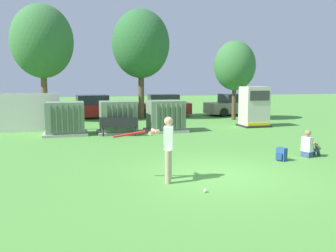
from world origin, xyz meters
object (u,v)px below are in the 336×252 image
Objects in this scene: batter at (166,145)px; parked_car_right_of_center at (162,106)px; seated_spectator at (309,146)px; generator_enclosure at (254,107)px; sports_ball at (205,191)px; parked_car_left_of_center at (91,108)px; parked_car_leftmost at (3,110)px; park_bench at (119,125)px; parked_car_rightmost at (233,105)px; transformer_west at (65,119)px; transformer_mid_east at (166,116)px; backpack at (281,154)px; transformer_mid_west at (118,118)px.

parked_car_right_of_center is (3.98, 16.52, -0.22)m from batter.
generator_enclosure is at bearing 75.18° from seated_spectator.
parked_car_right_of_center is at bearing 96.43° from seated_spectator.
sports_ball is 0.02× the size of parked_car_left_of_center.
batter is 0.40× the size of parked_car_leftmost.
park_bench is at bearing -168.89° from generator_enclosure.
parked_car_leftmost is (-14.45, 6.39, -0.38)m from generator_enclosure.
parked_car_leftmost and parked_car_rightmost have the same top height.
batter reaches higher than transformer_west.
parked_car_left_of_center and parked_car_rightmost have the same top height.
transformer_west is 1.00× the size of transformer_mid_east.
parked_car_rightmost is (12.21, 6.94, -0.04)m from transformer_west.
park_bench is 8.51m from parked_car_left_of_center.
seated_spectator is 2.19× the size of backpack.
seated_spectator is 0.22× the size of parked_car_left_of_center.
transformer_west and parked_car_left_of_center have the same top height.
generator_enclosure is at bearing 2.77° from transformer_west.
transformer_mid_west is 9.41m from seated_spectator.
parked_car_right_of_center is at bearing 175.46° from parked_car_rightmost.
sports_ball is 0.02× the size of parked_car_leftmost.
backpack is (-1.30, -0.33, -0.16)m from seated_spectator.
transformer_mid_west is 11.89m from parked_car_rightmost.
park_bench is (-7.99, -1.57, -0.60)m from generator_enclosure.
park_bench is 0.42× the size of parked_car_rightmost.
transformer_mid_east is 0.48× the size of parked_car_leftmost.
parked_car_rightmost is at bearing 75.05° from generator_enclosure.
backpack is at bearing -88.61° from parked_car_right_of_center.
parked_car_left_of_center is at bearing 114.65° from transformer_mid_east.
backpack is at bearing -165.87° from seated_spectator.
transformer_mid_east is at bearing 114.33° from seated_spectator.
park_bench is 8.70m from seated_spectator.
transformer_west is at bearing -60.20° from parked_car_leftmost.
park_bench is at bearing -95.07° from transformer_mid_west.
sports_ball is 0.02× the size of parked_car_right_of_center.
batter is at bearing -86.13° from parked_car_left_of_center.
transformer_mid_west and transformer_mid_east have the same top height.
batter is (-7.76, -9.66, -0.16)m from generator_enclosure.
parked_car_right_of_center is (1.66, 7.48, -0.04)m from transformer_mid_east.
backpack is at bearing -109.20° from parked_car_rightmost.
transformer_mid_east is 7.66m from parked_car_right_of_center.
seated_spectator is (5.65, 1.68, -0.60)m from batter.
parked_car_leftmost is 1.02× the size of parked_car_right_of_center.
park_bench is (2.50, -1.06, -0.25)m from transformer_west.
seated_spectator is at bearing -65.67° from transformer_mid_east.
transformer_mid_west is 9.56m from parked_car_leftmost.
transformer_mid_east is at bearing -173.54° from generator_enclosure.
transformer_mid_west is (2.59, -0.06, 0.00)m from transformer_west.
parked_car_left_of_center is at bearing 109.79° from backpack.
transformer_mid_east is at bearing -1.18° from transformer_mid_west.
transformer_mid_east reaches higher than sports_ball.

